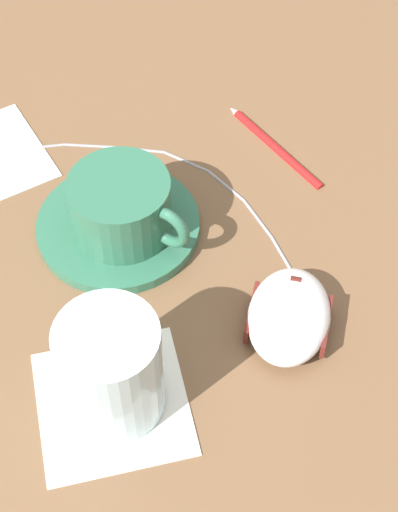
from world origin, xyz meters
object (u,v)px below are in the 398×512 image
object	(u,v)px
coffee_cup	(122,206)
pen	(275,144)
saucer	(118,226)
drinking_glass	(111,369)
computer_mouse	(289,316)

from	to	relation	value
coffee_cup	pen	bearing A→B (deg)	123.23
saucer	drinking_glass	xyz separation A→B (m)	(0.18, -0.01, 0.05)
coffee_cup	pen	size ratio (longest dim) A/B	0.84
computer_mouse	pen	size ratio (longest dim) A/B	0.89
computer_mouse	pen	xyz separation A→B (m)	(-0.22, 0.02, -0.01)
drinking_glass	pen	world-z (taller)	drinking_glass
saucer	pen	size ratio (longest dim) A/B	1.19
coffee_cup	drinking_glass	size ratio (longest dim) A/B	1.10
saucer	pen	xyz separation A→B (m)	(-0.09, 0.16, -0.00)
saucer	coffee_cup	world-z (taller)	coffee_cup
coffee_cup	drinking_glass	xyz separation A→B (m)	(0.17, -0.01, 0.01)
drinking_glass	pen	distance (m)	0.32
saucer	pen	bearing A→B (deg)	120.46
saucer	computer_mouse	world-z (taller)	computer_mouse
drinking_glass	saucer	bearing A→B (deg)	177.91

